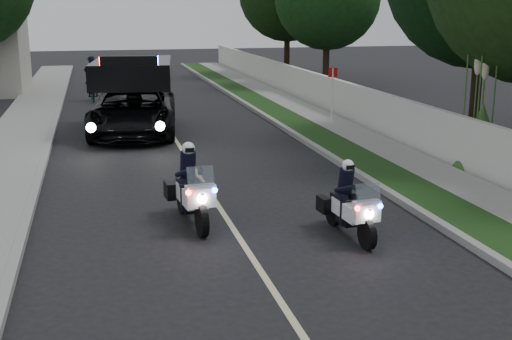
# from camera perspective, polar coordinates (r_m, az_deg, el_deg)

# --- Properties ---
(ground) EXTENTS (120.00, 120.00, 0.00)m
(ground) POSITION_cam_1_polar(r_m,az_deg,el_deg) (12.07, -0.55, -7.31)
(ground) COLOR black
(ground) RESTS_ON ground
(curb_right) EXTENTS (0.20, 60.00, 0.15)m
(curb_right) POSITION_cam_1_polar(r_m,az_deg,el_deg) (22.41, 3.76, 2.86)
(curb_right) COLOR gray
(curb_right) RESTS_ON ground
(grass_verge) EXTENTS (1.20, 60.00, 0.16)m
(grass_verge) POSITION_cam_1_polar(r_m,az_deg,el_deg) (22.62, 5.46, 2.94)
(grass_verge) COLOR #193814
(grass_verge) RESTS_ON ground
(sidewalk_right) EXTENTS (1.40, 60.00, 0.16)m
(sidewalk_right) POSITION_cam_1_polar(r_m,az_deg,el_deg) (23.08, 8.51, 3.07)
(sidewalk_right) COLOR gray
(sidewalk_right) RESTS_ON ground
(property_wall) EXTENTS (0.22, 60.00, 1.50)m
(property_wall) POSITION_cam_1_polar(r_m,az_deg,el_deg) (23.36, 10.85, 4.78)
(property_wall) COLOR beige
(property_wall) RESTS_ON ground
(curb_left) EXTENTS (0.20, 60.00, 0.15)m
(curb_left) POSITION_cam_1_polar(r_m,az_deg,el_deg) (21.44, -17.64, 1.72)
(curb_left) COLOR gray
(curb_left) RESTS_ON ground
(sidewalk_left) EXTENTS (2.00, 60.00, 0.16)m
(sidewalk_left) POSITION_cam_1_polar(r_m,az_deg,el_deg) (21.54, -20.55, 1.55)
(sidewalk_left) COLOR gray
(sidewalk_left) RESTS_ON ground
(lane_marking) EXTENTS (0.12, 50.00, 0.01)m
(lane_marking) POSITION_cam_1_polar(r_m,az_deg,el_deg) (21.56, -6.70, 2.16)
(lane_marking) COLOR #BFB78C
(lane_marking) RESTS_ON ground
(police_moto_left) EXTENTS (0.89, 2.07, 1.71)m
(police_moto_left) POSITION_cam_1_polar(r_m,az_deg,el_deg) (13.80, -5.59, -4.61)
(police_moto_left) COLOR white
(police_moto_left) RESTS_ON ground
(police_moto_right) EXTENTS (0.76, 1.84, 1.52)m
(police_moto_right) POSITION_cam_1_polar(r_m,az_deg,el_deg) (13.12, 8.01, -5.69)
(police_moto_right) COLOR white
(police_moto_right) RESTS_ON ground
(police_suv) EXTENTS (3.61, 6.51, 3.02)m
(police_suv) POSITION_cam_1_polar(r_m,az_deg,el_deg) (23.80, -10.46, 3.13)
(police_suv) COLOR black
(police_suv) RESTS_ON ground
(bicycle) EXTENTS (0.65, 1.64, 0.84)m
(bicycle) POSITION_cam_1_polar(r_m,az_deg,el_deg) (32.56, -13.92, 5.83)
(bicycle) COLOR black
(bicycle) RESTS_ON ground
(cyclist) EXTENTS (0.74, 0.54, 1.93)m
(cyclist) POSITION_cam_1_polar(r_m,az_deg,el_deg) (32.56, -13.92, 5.83)
(cyclist) COLOR black
(cyclist) RESTS_ON ground
(sign_post) EXTENTS (0.37, 0.37, 2.27)m
(sign_post) POSITION_cam_1_polar(r_m,az_deg,el_deg) (24.89, 6.55, 3.74)
(sign_post) COLOR #9F1C0B
(sign_post) RESTS_ON ground
(pampas_far) EXTENTS (1.73, 1.73, 4.15)m
(pampas_far) POSITION_cam_1_polar(r_m,az_deg,el_deg) (19.17, 18.68, 0.01)
(pampas_far) COLOR beige
(pampas_far) RESTS_ON ground
(tree_right_c) EXTENTS (8.24, 8.24, 10.94)m
(tree_right_c) POSITION_cam_1_polar(r_m,az_deg,el_deg) (23.72, 18.21, 2.62)
(tree_right_c) COLOR black
(tree_right_c) RESTS_ON ground
(tree_right_d) EXTENTS (7.38, 7.38, 9.57)m
(tree_right_d) POSITION_cam_1_polar(r_m,az_deg,el_deg) (37.05, 6.03, 7.10)
(tree_right_d) COLOR #163D14
(tree_right_d) RESTS_ON ground
(tree_right_e) EXTENTS (7.99, 7.99, 10.29)m
(tree_right_e) POSITION_cam_1_polar(r_m,az_deg,el_deg) (42.83, 2.67, 8.08)
(tree_right_e) COLOR #173410
(tree_right_e) RESTS_ON ground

